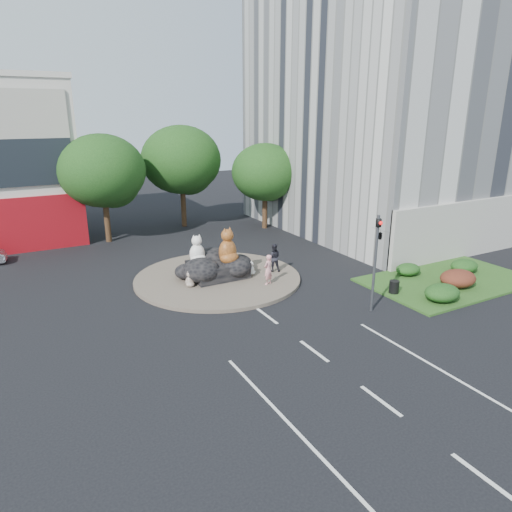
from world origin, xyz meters
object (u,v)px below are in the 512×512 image
Objects in this scene: kitten_white at (251,268)px; pedestrian_pink at (268,269)px; cat_white at (197,249)px; pedestrian_dark at (274,258)px; cat_tabby at (227,245)px; kitten_calico at (190,279)px; litter_bin at (394,287)px.

pedestrian_pink reaches higher than kitten_white.
cat_white is 1.00× the size of pedestrian_dark.
kitten_calico is at bearing 168.95° from cat_tabby.
cat_tabby is 2.51× the size of kitten_white.
kitten_white is (4.04, 0.12, -0.03)m from kitten_calico.
pedestrian_pink is (3.13, -3.02, -0.90)m from cat_white.
pedestrian_dark is 7.43m from litter_bin.
pedestrian_pink reaches higher than kitten_calico.
pedestrian_pink is at bearing -1.83° from kitten_calico.
pedestrian_pink is (4.12, -1.80, 0.42)m from kitten_calico.
litter_bin is (4.11, -6.16, -0.62)m from pedestrian_dark.
pedestrian_dark reaches higher than pedestrian_pink.
kitten_white is at bearing 131.92° from litter_bin.
pedestrian_pink reaches higher than litter_bin.
pedestrian_pink is (0.08, -1.92, 0.45)m from kitten_white.
cat_tabby reaches higher than pedestrian_dark.
cat_tabby is 2.88m from pedestrian_pink.
kitten_white is 1.60m from pedestrian_dark.
cat_tabby is at bearing 115.93° from kitten_white.
kitten_calico is 0.52× the size of pedestrian_pink.
kitten_white is 1.24× the size of litter_bin.
cat_tabby is 3.04m from kitten_calico.
cat_white reaches higher than litter_bin.
cat_white is at bearing 106.38° from kitten_white.
kitten_white is (1.45, -0.26, -1.56)m from cat_tabby.
cat_white reaches higher than pedestrian_pink.
pedestrian_dark is 2.53× the size of litter_bin.
cat_tabby is 3.10× the size of litter_bin.
litter_bin is (5.64, -6.28, -0.16)m from kitten_white.
pedestrian_pink is 1.00× the size of pedestrian_dark.
kitten_white is 0.49× the size of pedestrian_dark.
cat_white is 1.83m from cat_tabby.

